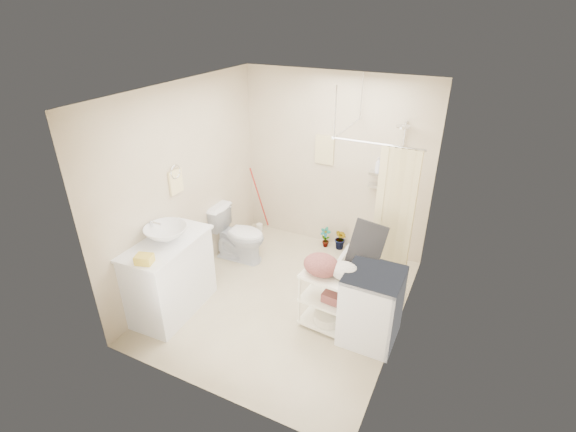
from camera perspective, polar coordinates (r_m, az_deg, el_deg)
name	(u,v)px	position (r m, az deg, el deg)	size (l,w,h in m)	color
floor	(285,299)	(5.44, -0.37, -11.30)	(3.20, 3.20, 0.00)	#BDB18E
ceiling	(285,91)	(4.33, -0.47, 16.69)	(2.80, 3.20, 0.04)	silver
wall_back	(334,164)	(6.10, 6.34, 7.05)	(2.80, 0.04, 2.60)	beige
wall_front	(200,285)	(3.59, -12.01, -9.19)	(2.80, 0.04, 2.60)	beige
wall_left	(186,187)	(5.45, -13.74, 3.89)	(0.04, 3.20, 2.60)	beige
wall_right	(409,235)	(4.37, 16.27, -2.55)	(0.04, 3.20, 2.60)	beige
vanity	(170,276)	(5.21, -15.87, -7.92)	(0.62, 1.10, 0.97)	silver
sink	(166,234)	(4.93, -16.31, -2.31)	(0.49, 0.49, 0.17)	silver
counter_basket	(144,259)	(4.59, -19.07, -5.61)	(0.17, 0.13, 0.10)	gold
floor_basket	(165,318)	(5.27, -16.47, -13.20)	(0.27, 0.21, 0.14)	#F9F046
toilet	(239,234)	(6.07, -6.77, -2.46)	(0.45, 0.79, 0.81)	silver
mop	(258,200)	(6.72, -4.07, 2.26)	(0.11, 0.11, 1.11)	maroon
potted_plant_a	(325,237)	(6.45, 5.12, -2.91)	(0.17, 0.12, 0.33)	#994E30
potted_plant_b	(341,239)	(6.39, 7.21, -3.16)	(0.19, 0.16, 0.35)	brown
hanging_towel	(325,150)	(6.06, 5.03, 8.99)	(0.28, 0.03, 0.42)	beige
towel_ring	(176,180)	(5.24, -15.12, 4.76)	(0.04, 0.22, 0.34)	#F3DF99
tp_holder	(196,226)	(5.71, -12.48, -1.33)	(0.08, 0.12, 0.14)	white
shower	(380,206)	(5.49, 12.52, 1.33)	(1.10, 1.10, 2.10)	silver
shampoo_bottle_a	(378,165)	(5.81, 12.24, 6.84)	(0.08, 0.08, 0.21)	silver
shampoo_bottle_b	(384,167)	(5.80, 12.95, 6.56)	(0.08, 0.08, 0.18)	#32459D
washing_machine	(371,306)	(4.75, 11.33, -12.00)	(0.59, 0.61, 0.86)	white
laundry_rack	(329,297)	(4.82, 5.58, -10.90)	(0.62, 0.36, 0.86)	white
ironing_board	(358,274)	(4.83, 9.49, -7.85)	(0.37, 0.11, 1.30)	black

